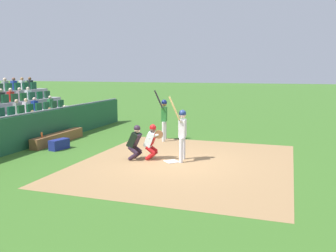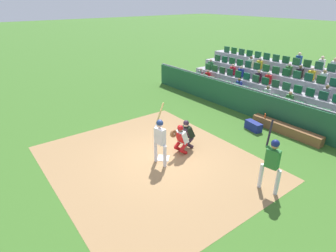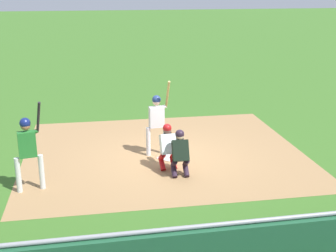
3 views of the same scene
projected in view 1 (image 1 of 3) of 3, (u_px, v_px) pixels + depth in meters
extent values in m
plane|color=#396823|center=(172.00, 162.00, 12.69)|extent=(160.00, 160.00, 0.00)
cube|color=#9E784D|center=(185.00, 163.00, 12.53)|extent=(8.35, 7.21, 0.01)
cube|color=white|center=(172.00, 161.00, 12.68)|extent=(0.62, 0.62, 0.02)
cylinder|color=silver|center=(184.00, 147.00, 12.99)|extent=(0.14, 0.14, 0.87)
cylinder|color=silver|center=(181.00, 150.00, 12.50)|extent=(0.14, 0.14, 0.87)
cube|color=silver|center=(182.00, 128.00, 12.63)|extent=(0.45, 0.26, 0.61)
sphere|color=beige|center=(183.00, 115.00, 12.56)|extent=(0.22, 0.22, 0.22)
sphere|color=navy|center=(183.00, 113.00, 12.55)|extent=(0.25, 0.25, 0.25)
cylinder|color=silver|center=(182.00, 120.00, 12.54)|extent=(0.46, 0.10, 0.14)
cylinder|color=silver|center=(181.00, 121.00, 12.38)|extent=(0.17, 0.14, 0.13)
cylinder|color=tan|center=(174.00, 108.00, 12.32)|extent=(0.09, 0.43, 0.83)
sphere|color=black|center=(180.00, 120.00, 12.33)|extent=(0.06, 0.06, 0.06)
cylinder|color=#B51517|center=(153.00, 154.00, 13.17)|extent=(0.17, 0.39, 0.34)
cylinder|color=#B51517|center=(153.00, 148.00, 13.13)|extent=(0.17, 0.39, 0.33)
cylinder|color=#B51517|center=(150.00, 156.00, 12.86)|extent=(0.17, 0.39, 0.34)
cylinder|color=#B51517|center=(150.00, 150.00, 12.83)|extent=(0.17, 0.39, 0.33)
cube|color=silver|center=(150.00, 139.00, 12.93)|extent=(0.45, 0.46, 0.60)
cube|color=#B51517|center=(153.00, 139.00, 12.91)|extent=(0.40, 0.25, 0.45)
sphere|color=brown|center=(153.00, 129.00, 12.86)|extent=(0.22, 0.22, 0.22)
cube|color=black|center=(153.00, 129.00, 12.86)|extent=(0.21, 0.13, 0.20)
sphere|color=#B51517|center=(153.00, 128.00, 12.85)|extent=(0.24, 0.24, 0.24)
cylinder|color=brown|center=(159.00, 134.00, 12.71)|extent=(0.09, 0.30, 0.30)
cylinder|color=silver|center=(154.00, 136.00, 12.73)|extent=(0.18, 0.40, 0.22)
cylinder|color=#2B1C2C|center=(137.00, 155.00, 13.11)|extent=(0.16, 0.39, 0.34)
cylinder|color=#2B1C2C|center=(137.00, 149.00, 13.08)|extent=(0.16, 0.39, 0.33)
cylinder|color=#2B1C2C|center=(133.00, 157.00, 12.82)|extent=(0.16, 0.39, 0.34)
cylinder|color=#2B1C2C|center=(133.00, 150.00, 12.78)|extent=(0.16, 0.39, 0.33)
cube|color=black|center=(134.00, 140.00, 12.89)|extent=(0.44, 0.48, 0.60)
cube|color=#2B1C2C|center=(137.00, 140.00, 12.85)|extent=(0.39, 0.27, 0.44)
sphere|color=tan|center=(137.00, 130.00, 12.79)|extent=(0.22, 0.22, 0.22)
cube|color=black|center=(137.00, 130.00, 12.79)|extent=(0.20, 0.13, 0.20)
sphere|color=#2B1C2C|center=(137.00, 128.00, 12.78)|extent=(0.24, 0.24, 0.24)
cube|color=#1F5536|center=(21.00, 133.00, 14.51)|extent=(17.13, 0.24, 1.40)
cylinder|color=gray|center=(20.00, 114.00, 14.39)|extent=(17.13, 0.07, 0.07)
cube|color=brown|center=(58.00, 138.00, 16.00)|extent=(3.38, 0.40, 0.44)
cylinder|color=#D35121|center=(42.00, 135.00, 14.87)|extent=(0.07, 0.07, 0.21)
cube|color=navy|center=(59.00, 144.00, 14.65)|extent=(0.90, 0.50, 0.41)
cylinder|color=silver|center=(165.00, 130.00, 16.80)|extent=(0.15, 0.15, 0.89)
cylinder|color=silver|center=(163.00, 132.00, 16.26)|extent=(0.15, 0.15, 0.89)
cube|color=#26722E|center=(164.00, 114.00, 16.41)|extent=(0.44, 0.29, 0.63)
sphere|color=#AB744F|center=(164.00, 104.00, 16.34)|extent=(0.23, 0.23, 0.23)
sphere|color=navy|center=(164.00, 102.00, 16.33)|extent=(0.26, 0.26, 0.26)
cylinder|color=#26722E|center=(163.00, 108.00, 16.32)|extent=(0.45, 0.12, 0.14)
cylinder|color=#26722E|center=(163.00, 108.00, 16.16)|extent=(0.17, 0.13, 0.13)
cylinder|color=#27212A|center=(158.00, 99.00, 16.04)|extent=(0.21, 0.39, 0.80)
sphere|color=black|center=(162.00, 108.00, 16.11)|extent=(0.06, 0.06, 0.06)
cube|color=#205134|center=(75.00, 113.00, 21.09)|extent=(0.44, 0.10, 0.42)
cube|color=#18582E|center=(68.00, 114.00, 20.45)|extent=(0.44, 0.10, 0.42)
cube|color=red|center=(65.00, 113.00, 20.51)|extent=(0.32, 0.22, 0.52)
sphere|color=beige|center=(65.00, 107.00, 20.46)|extent=(0.19, 0.19, 0.19)
cube|color=#135127|center=(61.00, 116.00, 19.80)|extent=(0.44, 0.10, 0.42)
cube|color=#15552D|center=(54.00, 117.00, 19.16)|extent=(0.44, 0.10, 0.42)
cube|color=gray|center=(50.00, 116.00, 19.23)|extent=(0.32, 0.22, 0.52)
sphere|color=brown|center=(50.00, 109.00, 19.17)|extent=(0.19, 0.19, 0.19)
cube|color=#1F5928|center=(46.00, 119.00, 18.52)|extent=(0.44, 0.10, 0.42)
cube|color=#185426|center=(37.00, 120.00, 17.88)|extent=(0.44, 0.10, 0.42)
cube|color=gray|center=(33.00, 119.00, 17.94)|extent=(0.32, 0.22, 0.52)
sphere|color=brown|center=(33.00, 112.00, 17.89)|extent=(0.19, 0.19, 0.19)
cube|color=#194F29|center=(28.00, 122.00, 17.24)|extent=(0.44, 0.10, 0.42)
cube|color=#1C4E2B|center=(18.00, 124.00, 16.59)|extent=(0.44, 0.10, 0.42)
cube|color=#135429|center=(7.00, 126.00, 15.95)|extent=(0.44, 0.10, 0.42)
cube|color=#19522D|center=(61.00, 104.00, 21.29)|extent=(0.44, 0.10, 0.42)
cube|color=#1C4C2A|center=(54.00, 105.00, 20.65)|extent=(0.44, 0.10, 0.42)
cube|color=#28723A|center=(50.00, 104.00, 20.72)|extent=(0.32, 0.22, 0.52)
sphere|color=beige|center=(50.00, 97.00, 20.66)|extent=(0.19, 0.19, 0.19)
cube|color=#1B5830|center=(47.00, 106.00, 20.01)|extent=(0.44, 0.10, 0.42)
cube|color=#185532|center=(39.00, 107.00, 19.37)|extent=(0.44, 0.10, 0.42)
cube|color=navy|center=(35.00, 106.00, 19.43)|extent=(0.32, 0.22, 0.52)
sphere|color=beige|center=(34.00, 99.00, 19.38)|extent=(0.19, 0.19, 0.19)
cube|color=#14562B|center=(30.00, 108.00, 18.72)|extent=(0.44, 0.10, 0.42)
cube|color=silver|center=(26.00, 107.00, 18.79)|extent=(0.32, 0.22, 0.52)
sphere|color=#D5B183|center=(26.00, 100.00, 18.74)|extent=(0.19, 0.19, 0.19)
cube|color=#195328|center=(21.00, 109.00, 18.08)|extent=(0.44, 0.10, 0.42)
cube|color=gray|center=(17.00, 108.00, 18.15)|extent=(0.32, 0.22, 0.52)
sphere|color=#D4B089|center=(16.00, 101.00, 18.09)|extent=(0.19, 0.19, 0.19)
cube|color=#145534|center=(11.00, 111.00, 17.44)|extent=(0.44, 0.10, 0.42)
cube|color=#194B34|center=(1.00, 112.00, 16.80)|extent=(0.44, 0.10, 0.42)
cube|color=#1F4E33|center=(47.00, 94.00, 21.50)|extent=(0.44, 0.10, 0.42)
cube|color=#135631|center=(40.00, 95.00, 20.86)|extent=(0.44, 0.10, 0.42)
cube|color=#1A4D35|center=(32.00, 96.00, 20.21)|extent=(0.44, 0.10, 0.42)
cube|color=silver|center=(28.00, 95.00, 20.28)|extent=(0.32, 0.22, 0.52)
sphere|color=beige|center=(28.00, 89.00, 20.22)|extent=(0.19, 0.19, 0.19)
cube|color=#1A5829|center=(24.00, 97.00, 19.57)|extent=(0.44, 0.10, 0.42)
cube|color=#969097|center=(20.00, 96.00, 19.64)|extent=(0.32, 0.22, 0.52)
sphere|color=beige|center=(19.00, 89.00, 19.58)|extent=(0.19, 0.19, 0.19)
cube|color=#1E4C2B|center=(15.00, 98.00, 18.93)|extent=(0.44, 0.10, 0.42)
cube|color=red|center=(11.00, 97.00, 19.00)|extent=(0.32, 0.22, 0.52)
sphere|color=beige|center=(10.00, 90.00, 18.94)|extent=(0.19, 0.19, 0.19)
cube|color=#19502C|center=(5.00, 99.00, 18.29)|extent=(0.44, 0.10, 0.42)
cube|color=#202A24|center=(1.00, 98.00, 18.35)|extent=(0.32, 0.22, 0.52)
sphere|color=beige|center=(1.00, 90.00, 18.30)|extent=(0.19, 0.19, 0.19)
cube|color=#194F34|center=(33.00, 86.00, 21.70)|extent=(0.44, 0.10, 0.42)
cube|color=#1C2728|center=(30.00, 85.00, 21.77)|extent=(0.32, 0.22, 0.52)
sphere|color=brown|center=(30.00, 79.00, 21.71)|extent=(0.19, 0.19, 0.19)
cube|color=#154B2D|center=(26.00, 86.00, 21.06)|extent=(0.44, 0.10, 0.42)
cube|color=silver|center=(22.00, 85.00, 21.13)|extent=(0.32, 0.22, 0.52)
sphere|color=#A5784D|center=(22.00, 79.00, 21.07)|extent=(0.19, 0.19, 0.19)
cube|color=#144E33|center=(18.00, 86.00, 20.42)|extent=(0.44, 0.10, 0.42)
cube|color=#1F3396|center=(14.00, 86.00, 20.48)|extent=(0.32, 0.22, 0.52)
sphere|color=brown|center=(14.00, 79.00, 20.43)|extent=(0.19, 0.19, 0.19)
cube|color=#1A5833|center=(9.00, 87.00, 19.78)|extent=(0.44, 0.10, 0.42)
cube|color=#8F9499|center=(5.00, 86.00, 19.84)|extent=(0.32, 0.22, 0.52)
sphere|color=beige|center=(5.00, 79.00, 19.79)|extent=(0.19, 0.19, 0.19)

